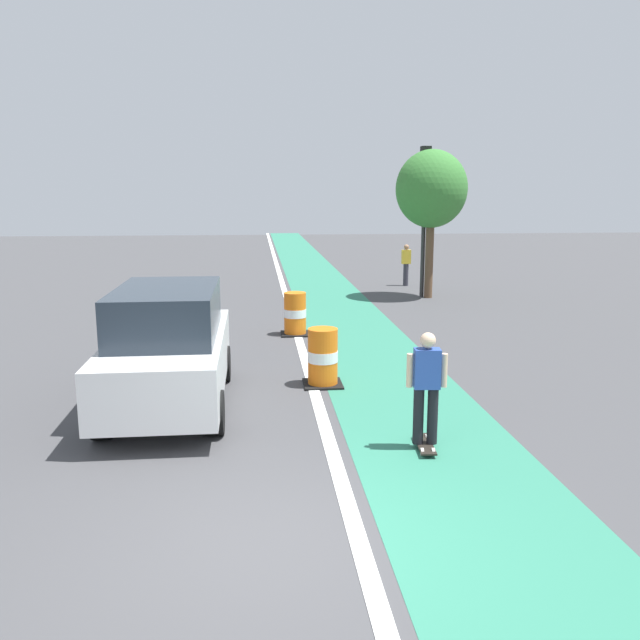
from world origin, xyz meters
TOP-DOWN VIEW (x-y plane):
  - ground_plane at (0.00, 0.00)m, footprint 100.00×100.00m
  - bike_lane_strip at (2.40, 12.00)m, footprint 2.50×80.00m
  - lane_divider_stripe at (0.90, 12.00)m, footprint 0.20×80.00m
  - skateboarder_on_lane at (2.22, 2.31)m, footprint 0.57×0.82m
  - parked_suv_nearest at (-1.61, 4.57)m, footprint 1.94×4.61m
  - traffic_barrel_front at (1.10, 5.52)m, footprint 0.73×0.73m
  - traffic_barrel_mid at (0.84, 9.99)m, footprint 0.73×0.73m
  - traffic_light_corner at (5.61, 15.64)m, footprint 0.41×0.32m
  - pedestrian_crossing at (5.68, 18.42)m, footprint 0.34×0.20m
  - street_tree_sidewalk at (5.79, 15.48)m, footprint 2.40×2.40m

SIDE VIEW (x-z plane):
  - ground_plane at x=0.00m, z-range 0.00..0.00m
  - bike_lane_strip at x=2.40m, z-range 0.00..0.01m
  - lane_divider_stripe at x=0.90m, z-range 0.00..0.01m
  - traffic_barrel_front at x=1.10m, z-range -0.01..1.08m
  - traffic_barrel_mid at x=0.84m, z-range -0.01..1.08m
  - pedestrian_crossing at x=5.68m, z-range 0.06..1.67m
  - skateboarder_on_lane at x=2.22m, z-range 0.07..1.76m
  - parked_suv_nearest at x=-1.61m, z-range 0.02..2.06m
  - traffic_light_corner at x=5.61m, z-range 0.95..6.05m
  - street_tree_sidewalk at x=5.79m, z-range 1.17..6.17m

